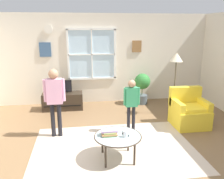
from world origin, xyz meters
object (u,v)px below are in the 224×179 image
Objects in this scene: coffee_table at (118,137)px; remote_near_books at (125,135)px; cup at (125,134)px; potted_plant_by_window at (142,86)px; book_stack at (109,133)px; remote_near_cup at (125,133)px; television at (62,86)px; person_green_shirt at (131,100)px; person_pink_shirt at (55,95)px; tv_stand at (63,101)px; floor_lamp at (176,63)px; armchair at (189,112)px.

remote_near_books is (0.13, 0.00, 0.04)m from coffee_table.
remote_near_books is at bearing 0.50° from coffee_table.
cup is 0.12× the size of potted_plant_by_window.
remote_near_cup is (0.28, 0.00, -0.04)m from book_stack.
book_stack is 1.97× the size of remote_near_books.
book_stack is at bearing 169.95° from remote_near_books.
cup is (1.20, -2.82, -0.17)m from television.
coffee_table is 0.71× the size of person_green_shirt.
person_pink_shirt is (-1.25, 1.07, 0.45)m from remote_near_books.
floor_lamp is at bearing -15.35° from tv_stand.
book_stack is at bearing -135.76° from floor_lamp.
remote_near_cup is at bearing -65.89° from tv_stand.
person_green_shirt reaches higher than tv_stand.
coffee_table is (1.08, -2.77, 0.18)m from tv_stand.
armchair is at bearing -27.79° from television.
person_pink_shirt reaches higher than armchair.
book_stack is 0.28m from remote_near_cup.
person_pink_shirt is at bearing -177.53° from armchair.
floor_lamp reaches higher than television.
cup is (0.26, -0.11, 0.01)m from book_stack.
television is at bearing 113.73° from remote_near_books.
cup is (-1.77, -1.26, 0.17)m from armchair.
remote_near_cup is 3.07m from potted_plant_by_window.
floor_lamp is at bearing 49.89° from cup.
book_stack is at bearing -179.38° from remote_near_cup.
coffee_table is (1.08, -2.76, -0.24)m from television.
remote_near_books is (1.21, -2.76, -0.21)m from television.
floor_lamp reaches higher than person_green_shirt.
remote_near_books is at bearing 76.78° from cup.
armchair reaches higher than tv_stand.
person_pink_shirt is (-1.25, 1.02, 0.45)m from remote_near_cup.
tv_stand is 1.20× the size of potted_plant_by_window.
television is at bearing -176.22° from potted_plant_by_window.
cup reaches higher than remote_near_books.
floor_lamp reaches higher than cup.
potted_plant_by_window is (-0.65, 1.72, 0.23)m from armchair.
potted_plant_by_window is 0.57× the size of floor_lamp.
floor_lamp is at bearing 94.44° from armchair.
coffee_table is at bearing -19.58° from book_stack.
remote_near_cup is 1.68m from person_pink_shirt.
tv_stand is 0.68× the size of floor_lamp.
television reaches higher than cup.
book_stack is at bearing -46.16° from person_pink_shirt.
book_stack is 0.24× the size of person_green_shirt.
tv_stand is 1.82m from person_pink_shirt.
armchair reaches higher than remote_near_books.
book_stack is (0.94, -2.71, -0.17)m from television.
cup is 0.09× the size of person_green_shirt.
book_stack is 2.59× the size of cup.
person_pink_shirt is (-0.04, -1.70, 0.67)m from tv_stand.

